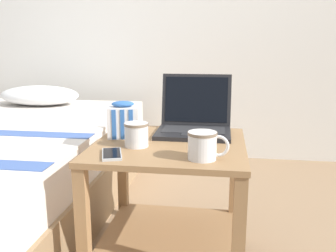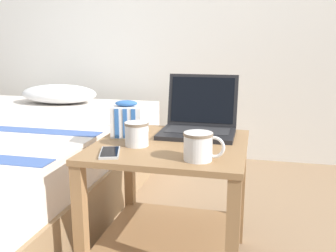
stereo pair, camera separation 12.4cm
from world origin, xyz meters
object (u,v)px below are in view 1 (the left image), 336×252
Objects in this scene: laptop at (194,121)px; mug_front_left at (203,144)px; snack_bag at (123,121)px; cell_phone at (112,154)px; mug_front_right at (137,133)px.

mug_front_left is at bearing -81.10° from laptop.
mug_front_left is 0.93× the size of snack_bag.
cell_phone is (-0.32, -0.00, -0.05)m from mug_front_left.
mug_front_left is at bearing 0.78° from cell_phone.
mug_front_left is (0.06, -0.38, 0.00)m from laptop.
mug_front_right is 0.88× the size of cell_phone.
snack_bag is at bearing 95.79° from cell_phone.
mug_front_left is 0.33m from cell_phone.
cell_phone is (0.03, -0.26, -0.07)m from snack_bag.
cell_phone is (-0.06, -0.13, -0.05)m from mug_front_right.
laptop is at bearing 98.90° from mug_front_left.
laptop is at bearing 55.61° from cell_phone.
snack_bag is at bearing 143.93° from mug_front_left.
snack_bag is 1.02× the size of cell_phone.
mug_front_right is 0.15m from cell_phone.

